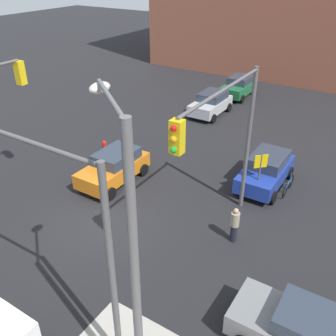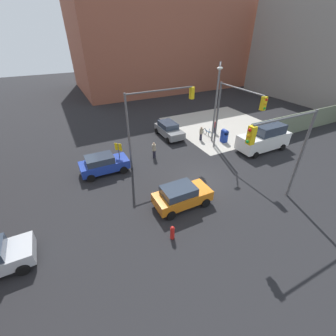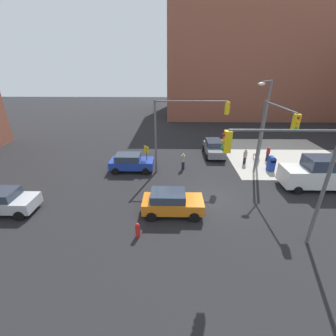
{
  "view_description": "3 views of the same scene",
  "coord_description": "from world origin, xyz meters",
  "px_view_note": "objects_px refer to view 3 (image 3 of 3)",
  "views": [
    {
      "loc": [
        9.48,
        9.29,
        10.19
      ],
      "look_at": [
        -1.95,
        2.08,
        2.5
      ],
      "focal_mm": 40.0,
      "sensor_mm": 36.0,
      "label": 1
    },
    {
      "loc": [
        -9.34,
        -12.2,
        10.62
      ],
      "look_at": [
        -3.11,
        0.1,
        1.98
      ],
      "focal_mm": 24.0,
      "sensor_mm": 36.0,
      "label": 2
    },
    {
      "loc": [
        -3.08,
        -14.35,
        8.98
      ],
      "look_at": [
        -3.33,
        -0.3,
        2.59
      ],
      "focal_mm": 24.0,
      "sensor_mm": 36.0,
      "label": 3
    }
  ],
  "objects_px": {
    "traffic_signal_ne_corner": "(272,129)",
    "van_white_delivery": "(319,173)",
    "bicycle_at_crosswalk": "(134,162)",
    "fire_hydrant": "(138,230)",
    "pedestrian_walking_north": "(268,153)",
    "traffic_signal_se_corner": "(288,167)",
    "mailbox_blue": "(271,163)",
    "hatchback_silver": "(5,201)",
    "coupe_blue": "(131,162)",
    "coupe_gray": "(214,148)",
    "pedestrian_crossing": "(245,157)",
    "pedestrian_waiting": "(183,161)",
    "bicycle_leaning_on_fence": "(256,158)",
    "street_lamp_corner": "(263,120)",
    "traffic_signal_nw_corner": "(184,122)",
    "sedan_orange": "(172,202)"
  },
  "relations": [
    {
      "from": "street_lamp_corner",
      "to": "pedestrian_waiting",
      "type": "xyz_separation_m",
      "value": [
        -6.97,
        -0.31,
        -3.88
      ]
    },
    {
      "from": "mailbox_blue",
      "to": "hatchback_silver",
      "type": "distance_m",
      "value": 21.48
    },
    {
      "from": "traffic_signal_ne_corner",
      "to": "van_white_delivery",
      "type": "bearing_deg",
      "value": -8.87
    },
    {
      "from": "pedestrian_waiting",
      "to": "pedestrian_walking_north",
      "type": "xyz_separation_m",
      "value": [
        8.8,
        2.2,
        -0.01
      ]
    },
    {
      "from": "hatchback_silver",
      "to": "pedestrian_walking_north",
      "type": "xyz_separation_m",
      "value": [
        20.94,
        9.32,
        -0.03
      ]
    },
    {
      "from": "mailbox_blue",
      "to": "bicycle_leaning_on_fence",
      "type": "height_order",
      "value": "mailbox_blue"
    },
    {
      "from": "hatchback_silver",
      "to": "van_white_delivery",
      "type": "bearing_deg",
      "value": 9.31
    },
    {
      "from": "street_lamp_corner",
      "to": "pedestrian_crossing",
      "type": "relative_size",
      "value": 5.12
    },
    {
      "from": "traffic_signal_se_corner",
      "to": "traffic_signal_ne_corner",
      "type": "bearing_deg",
      "value": 73.45
    },
    {
      "from": "sedan_orange",
      "to": "pedestrian_walking_north",
      "type": "relative_size",
      "value": 2.53
    },
    {
      "from": "street_lamp_corner",
      "to": "bicycle_at_crosswalk",
      "type": "xyz_separation_m",
      "value": [
        -11.77,
        0.49,
        -4.35
      ]
    },
    {
      "from": "pedestrian_walking_north",
      "to": "bicycle_leaning_on_fence",
      "type": "distance_m",
      "value": 1.3
    },
    {
      "from": "sedan_orange",
      "to": "coupe_blue",
      "type": "bearing_deg",
      "value": 119.75
    },
    {
      "from": "street_lamp_corner",
      "to": "pedestrian_crossing",
      "type": "height_order",
      "value": "street_lamp_corner"
    },
    {
      "from": "coupe_gray",
      "to": "van_white_delivery",
      "type": "relative_size",
      "value": 0.79
    },
    {
      "from": "traffic_signal_se_corner",
      "to": "bicycle_at_crosswalk",
      "type": "bearing_deg",
      "value": 131.36
    },
    {
      "from": "coupe_gray",
      "to": "pedestrian_crossing",
      "type": "xyz_separation_m",
      "value": [
        2.69,
        -2.48,
        -0.04
      ]
    },
    {
      "from": "mailbox_blue",
      "to": "coupe_blue",
      "type": "distance_m",
      "value": 13.08
    },
    {
      "from": "fire_hydrant",
      "to": "coupe_gray",
      "type": "relative_size",
      "value": 0.22
    },
    {
      "from": "fire_hydrant",
      "to": "van_white_delivery",
      "type": "height_order",
      "value": "van_white_delivery"
    },
    {
      "from": "fire_hydrant",
      "to": "hatchback_silver",
      "type": "height_order",
      "value": "hatchback_silver"
    },
    {
      "from": "sedan_orange",
      "to": "van_white_delivery",
      "type": "bearing_deg",
      "value": 17.56
    },
    {
      "from": "coupe_blue",
      "to": "pedestrian_crossing",
      "type": "bearing_deg",
      "value": 8.79
    },
    {
      "from": "van_white_delivery",
      "to": "bicycle_at_crosswalk",
      "type": "distance_m",
      "value": 15.94
    },
    {
      "from": "traffic_signal_ne_corner",
      "to": "coupe_blue",
      "type": "relative_size",
      "value": 1.63
    },
    {
      "from": "traffic_signal_ne_corner",
      "to": "coupe_gray",
      "type": "distance_m",
      "value": 8.13
    },
    {
      "from": "traffic_signal_se_corner",
      "to": "coupe_blue",
      "type": "bearing_deg",
      "value": 135.08
    },
    {
      "from": "coupe_blue",
      "to": "traffic_signal_ne_corner",
      "type": "bearing_deg",
      "value": -11.7
    },
    {
      "from": "pedestrian_crossing",
      "to": "traffic_signal_ne_corner",
      "type": "bearing_deg",
      "value": 9.03
    },
    {
      "from": "traffic_signal_nw_corner",
      "to": "street_lamp_corner",
      "type": "distance_m",
      "value": 7.11
    },
    {
      "from": "traffic_signal_ne_corner",
      "to": "street_lamp_corner",
      "type": "relative_size",
      "value": 0.81
    },
    {
      "from": "traffic_signal_se_corner",
      "to": "mailbox_blue",
      "type": "distance_m",
      "value": 10.92
    },
    {
      "from": "sedan_orange",
      "to": "pedestrian_walking_north",
      "type": "bearing_deg",
      "value": 43.23
    },
    {
      "from": "coupe_blue",
      "to": "van_white_delivery",
      "type": "height_order",
      "value": "van_white_delivery"
    },
    {
      "from": "street_lamp_corner",
      "to": "fire_hydrant",
      "type": "bearing_deg",
      "value": -135.75
    },
    {
      "from": "traffic_signal_nw_corner",
      "to": "mailbox_blue",
      "type": "distance_m",
      "value": 9.16
    },
    {
      "from": "traffic_signal_ne_corner",
      "to": "pedestrian_waiting",
      "type": "relative_size",
      "value": 4.07
    },
    {
      "from": "coupe_gray",
      "to": "pedestrian_crossing",
      "type": "relative_size",
      "value": 2.73
    },
    {
      "from": "pedestrian_waiting",
      "to": "street_lamp_corner",
      "type": "bearing_deg",
      "value": 37.21
    },
    {
      "from": "street_lamp_corner",
      "to": "coupe_blue",
      "type": "xyz_separation_m",
      "value": [
        -11.84,
        -0.72,
        -3.86
      ]
    },
    {
      "from": "traffic_signal_se_corner",
      "to": "van_white_delivery",
      "type": "distance_m",
      "value": 9.39
    },
    {
      "from": "coupe_gray",
      "to": "street_lamp_corner",
      "type": "bearing_deg",
      "value": -45.13
    },
    {
      "from": "traffic_signal_nw_corner",
      "to": "pedestrian_waiting",
      "type": "relative_size",
      "value": 4.07
    },
    {
      "from": "bicycle_leaning_on_fence",
      "to": "street_lamp_corner",
      "type": "bearing_deg",
      "value": -110.52
    },
    {
      "from": "traffic_signal_ne_corner",
      "to": "street_lamp_corner",
      "type": "distance_m",
      "value": 3.12
    },
    {
      "from": "fire_hydrant",
      "to": "pedestrian_walking_north",
      "type": "distance_m",
      "value": 16.55
    },
    {
      "from": "pedestrian_waiting",
      "to": "bicycle_leaning_on_fence",
      "type": "bearing_deg",
      "value": 49.37
    },
    {
      "from": "pedestrian_waiting",
      "to": "pedestrian_walking_north",
      "type": "distance_m",
      "value": 9.07
    },
    {
      "from": "bicycle_at_crosswalk",
      "to": "mailbox_blue",
      "type": "bearing_deg",
      "value": -4.4
    },
    {
      "from": "hatchback_silver",
      "to": "bicycle_at_crosswalk",
      "type": "height_order",
      "value": "hatchback_silver"
    }
  ]
}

